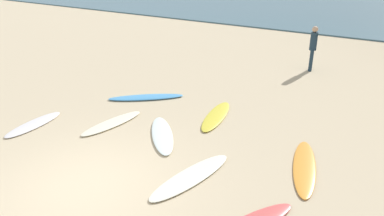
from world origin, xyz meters
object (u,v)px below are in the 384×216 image
object	(u,v)px
surfboard_0	(304,167)
beachgoer_mid	(313,46)
surfboard_6	(112,123)
surfboard_3	(146,97)
surfboard_2	(216,116)
surfboard_5	(34,124)
surfboard_4	(162,135)
surfboard_7	(191,176)

from	to	relation	value
surfboard_0	beachgoer_mid	world-z (taller)	beachgoer_mid
surfboard_6	surfboard_3	bearing A→B (deg)	108.72
surfboard_2	surfboard_5	xyz separation A→B (m)	(-4.27, -3.19, -0.01)
surfboard_2	surfboard_6	size ratio (longest dim) A/B	1.07
surfboard_3	surfboard_6	size ratio (longest dim) A/B	1.19
surfboard_0	surfboard_4	world-z (taller)	surfboard_4
surfboard_3	surfboard_4	xyz separation A→B (m)	(2.03, -1.95, -0.00)
surfboard_5	beachgoer_mid	xyz separation A→B (m)	(5.51, 9.26, 1.00)
surfboard_5	surfboard_7	world-z (taller)	surfboard_7
surfboard_0	surfboard_4	size ratio (longest dim) A/B	1.13
surfboard_6	surfboard_7	bearing A→B (deg)	-9.98
surfboard_5	surfboard_6	xyz separation A→B (m)	(1.90, 1.21, 0.01)
surfboard_5	beachgoer_mid	world-z (taller)	beachgoer_mid
surfboard_4	surfboard_5	bearing A→B (deg)	160.61
surfboard_4	surfboard_0	bearing A→B (deg)	-34.30
surfboard_2	surfboard_7	xyz separation A→B (m)	(1.00, -3.14, -0.00)
surfboard_2	surfboard_4	world-z (taller)	surfboard_4
surfboard_2	beachgoer_mid	bearing A→B (deg)	67.84
surfboard_3	surfboard_4	world-z (taller)	surfboard_3
surfboard_2	surfboard_5	size ratio (longest dim) A/B	1.19
beachgoer_mid	surfboard_4	bearing A→B (deg)	155.47
surfboard_0	surfboard_3	world-z (taller)	surfboard_3
surfboard_4	beachgoer_mid	xyz separation A→B (m)	(1.94, 7.90, 0.99)
surfboard_0	surfboard_6	distance (m)	5.47
surfboard_6	surfboard_5	bearing A→B (deg)	-138.50
surfboard_4	beachgoer_mid	size ratio (longest dim) A/B	1.23
surfboard_6	surfboard_7	distance (m)	3.56
surfboard_4	surfboard_5	world-z (taller)	surfboard_4
surfboard_0	beachgoer_mid	bearing A→B (deg)	-91.62
surfboard_4	surfboard_3	bearing A→B (deg)	95.94
surfboard_2	surfboard_3	world-z (taller)	surfboard_3
surfboard_3	beachgoer_mid	xyz separation A→B (m)	(3.97, 5.95, 0.99)
surfboard_6	beachgoer_mid	bearing A→B (deg)	74.83
surfboard_2	surfboard_7	size ratio (longest dim) A/B	0.93
surfboard_7	beachgoer_mid	world-z (taller)	beachgoer_mid
surfboard_2	surfboard_7	bearing A→B (deg)	-83.00
surfboard_0	surfboard_6	world-z (taller)	surfboard_6
surfboard_3	surfboard_2	bearing A→B (deg)	-131.06
surfboard_3	surfboard_7	world-z (taller)	surfboard_3
surfboard_3	surfboard_5	distance (m)	3.65
surfboard_5	surfboard_7	bearing A→B (deg)	-2.28
surfboard_5	surfboard_6	world-z (taller)	surfboard_6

